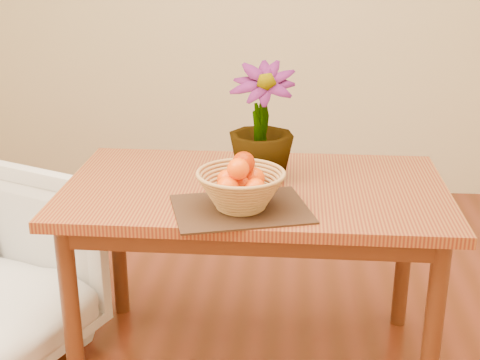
{
  "coord_description": "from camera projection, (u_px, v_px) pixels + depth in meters",
  "views": [
    {
      "loc": [
        0.14,
        -1.99,
        1.61
      ],
      "look_at": [
        -0.04,
        0.08,
        0.85
      ],
      "focal_mm": 50.0,
      "sensor_mm": 36.0,
      "label": 1
    }
  ],
  "objects": [
    {
      "name": "placemat",
      "position": [
        241.0,
        209.0,
        2.23
      ],
      "size": [
        0.52,
        0.44,
        0.01
      ],
      "primitive_type": "cube",
      "rotation": [
        0.0,
        0.0,
        0.28
      ],
      "color": "#321F12",
      "rests_on": "table"
    },
    {
      "name": "table",
      "position": [
        255.0,
        207.0,
        2.48
      ],
      "size": [
        1.4,
        0.8,
        0.75
      ],
      "color": "brown",
      "rests_on": "floor"
    },
    {
      "name": "wicker_basket",
      "position": [
        241.0,
        191.0,
        2.21
      ],
      "size": [
        0.3,
        0.3,
        0.12
      ],
      "color": "#AA7646",
      "rests_on": "placemat"
    },
    {
      "name": "potted_plant",
      "position": [
        261.0,
        123.0,
        2.44
      ],
      "size": [
        0.26,
        0.26,
        0.43
      ],
      "primitive_type": "imported",
      "rotation": [
        0.0,
        0.0,
        -0.06
      ],
      "color": "#164714",
      "rests_on": "table"
    },
    {
      "name": "orange_pile",
      "position": [
        241.0,
        176.0,
        2.19
      ],
      "size": [
        0.17,
        0.17,
        0.14
      ],
      "rotation": [
        0.0,
        0.0,
        0.3
      ],
      "color": "#FE4404",
      "rests_on": "wicker_basket"
    }
  ]
}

